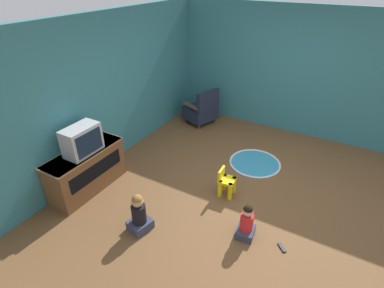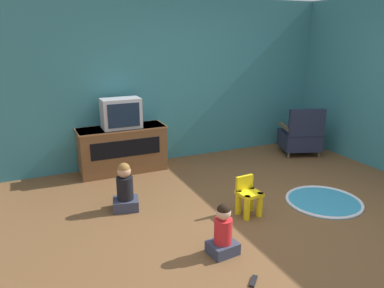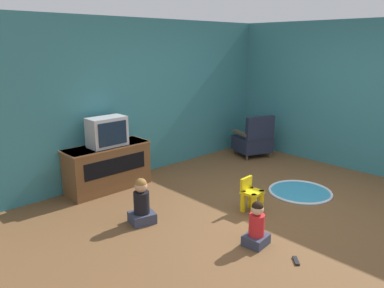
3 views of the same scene
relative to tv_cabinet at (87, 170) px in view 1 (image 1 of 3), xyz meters
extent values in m
plane|color=brown|center=(1.27, -2.22, -0.35)|extent=(30.00, 30.00, 0.00)
cube|color=teal|center=(0.99, 0.31, 0.92)|extent=(5.44, 0.12, 2.54)
cube|color=teal|center=(3.65, -2.42, 0.92)|extent=(0.12, 5.59, 2.54)
cube|color=brown|center=(0.00, 0.00, -0.01)|extent=(1.26, 0.46, 0.68)
cube|color=#90603A|center=(0.00, 0.00, 0.32)|extent=(1.29, 0.47, 0.02)
cube|color=black|center=(0.00, -0.23, 0.07)|extent=(1.01, 0.01, 0.25)
cube|color=#B7B7BC|center=(0.00, -0.04, 0.55)|extent=(0.55, 0.30, 0.44)
cube|color=#142338|center=(0.00, -0.19, 0.55)|extent=(0.45, 0.02, 0.34)
cylinder|color=brown|center=(3.32, -0.26, -0.30)|extent=(0.04, 0.04, 0.10)
cylinder|color=brown|center=(2.83, -0.09, -0.30)|extent=(0.04, 0.04, 0.10)
cylinder|color=brown|center=(3.16, -0.73, -0.30)|extent=(0.04, 0.04, 0.10)
cylinder|color=brown|center=(2.66, -0.55, -0.30)|extent=(0.04, 0.04, 0.10)
cube|color=#1E2338|center=(2.99, -0.41, -0.11)|extent=(0.77, 0.75, 0.28)
cube|color=#1E2338|center=(2.91, -0.64, 0.25)|extent=(0.59, 0.29, 0.45)
cube|color=brown|center=(3.25, -0.50, 0.13)|extent=(0.23, 0.49, 0.05)
cube|color=brown|center=(2.74, -0.31, 0.13)|extent=(0.23, 0.49, 0.05)
cylinder|color=yellow|center=(0.88, -2.08, -0.21)|extent=(0.07, 0.07, 0.28)
cylinder|color=yellow|center=(1.06, -2.07, -0.21)|extent=(0.07, 0.07, 0.28)
cylinder|color=yellow|center=(0.87, -1.91, -0.21)|extent=(0.07, 0.07, 0.28)
cylinder|color=yellow|center=(1.04, -1.90, -0.21)|extent=(0.07, 0.07, 0.28)
cube|color=yellow|center=(0.96, -1.99, -0.09)|extent=(0.26, 0.25, 0.04)
cube|color=yellow|center=(0.95, -1.89, 0.01)|extent=(0.23, 0.05, 0.16)
cylinder|color=teal|center=(2.00, -2.09, -0.35)|extent=(0.93, 0.93, 0.01)
torus|color=silver|center=(2.00, -2.09, -0.34)|extent=(0.93, 0.93, 0.04)
cube|color=#33384C|center=(-0.29, -1.26, -0.29)|extent=(0.35, 0.32, 0.13)
cylinder|color=black|center=(-0.29, -1.26, -0.09)|extent=(0.19, 0.19, 0.28)
sphere|color=tan|center=(-0.29, -1.26, 0.13)|extent=(0.16, 0.16, 0.16)
sphere|color=olive|center=(-0.29, -1.26, 0.15)|extent=(0.14, 0.14, 0.14)
cube|color=#33384C|center=(0.31, -2.56, -0.30)|extent=(0.29, 0.26, 0.11)
cylinder|color=red|center=(0.31, -2.56, -0.12)|extent=(0.17, 0.17, 0.25)
sphere|color=#D8AD8C|center=(0.31, -2.56, 0.07)|extent=(0.14, 0.14, 0.14)
sphere|color=black|center=(0.31, -2.56, 0.10)|extent=(0.13, 0.13, 0.13)
cube|color=black|center=(0.34, -3.05, -0.34)|extent=(0.14, 0.14, 0.02)
camera|label=1|loc=(-2.50, -3.35, 2.74)|focal=28.00mm
camera|label=2|loc=(-1.24, -5.28, 1.68)|focal=35.00mm
camera|label=3|loc=(-2.75, -4.77, 1.80)|focal=35.00mm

